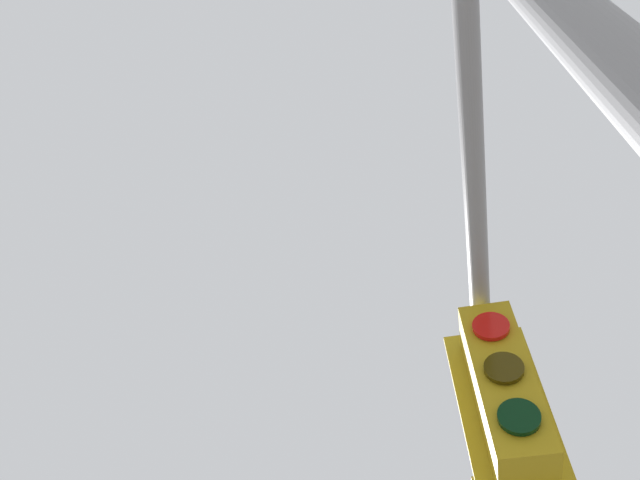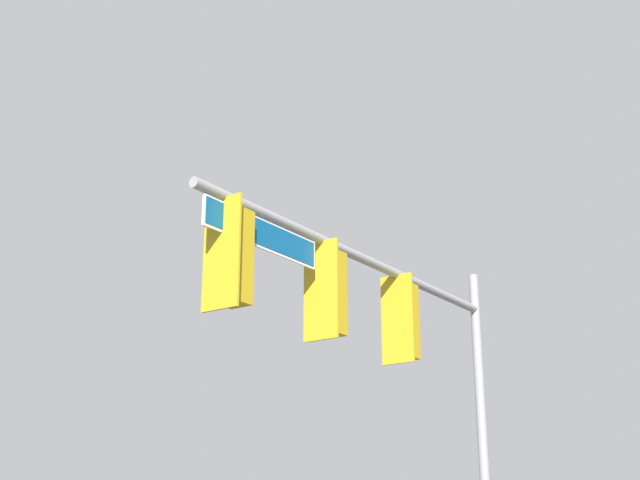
# 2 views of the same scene
# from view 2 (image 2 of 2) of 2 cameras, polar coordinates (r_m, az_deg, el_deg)

# --- Properties ---
(signal_pole_near) EXTENTS (6.96, 0.93, 5.57)m
(signal_pole_near) POSITION_cam_2_polar(r_m,az_deg,el_deg) (12.12, 2.96, -5.04)
(signal_pole_near) COLOR gray
(signal_pole_near) RESTS_ON ground_plane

